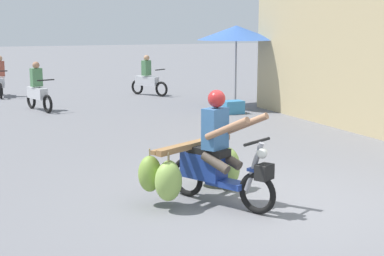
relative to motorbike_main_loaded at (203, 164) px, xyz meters
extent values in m
plane|color=slate|center=(0.68, -0.65, -0.49)|extent=(120.00, 120.00, 0.00)
torus|color=black|center=(0.38, -0.89, -0.21)|extent=(0.32, 0.54, 0.56)
torus|color=black|center=(-0.16, 0.18, -0.21)|extent=(0.32, 0.54, 0.56)
cube|color=navy|center=(0.15, -0.44, -0.17)|extent=(0.47, 0.61, 0.08)
cube|color=navy|center=(-0.03, -0.09, 0.01)|extent=(0.54, 0.70, 0.36)
cube|color=black|center=(0.01, -0.16, 0.23)|extent=(0.50, 0.65, 0.10)
cylinder|color=gray|center=(0.35, -0.84, 0.13)|extent=(0.19, 0.28, 0.69)
cylinder|color=black|center=(0.37, -0.87, 0.47)|extent=(0.52, 0.29, 0.04)
sphere|color=silver|center=(0.41, -0.94, 0.33)|extent=(0.14, 0.14, 0.14)
cube|color=black|center=(0.43, -0.98, 0.09)|extent=(0.29, 0.25, 0.20)
cube|color=navy|center=(0.38, -0.89, 0.09)|extent=(0.22, 0.29, 0.04)
cube|color=olive|center=(-0.09, 0.05, 0.29)|extent=(1.38, 0.77, 0.08)
cube|color=olive|center=(-0.18, 0.21, 0.26)|extent=(1.24, 0.68, 0.06)
ellipsoid|color=#8DB150|center=(-0.64, -0.32, -0.09)|extent=(0.47, 0.44, 0.53)
cylinder|color=#998459|center=(-0.64, -0.32, 0.22)|extent=(0.02, 0.02, 0.15)
ellipsoid|color=#84A847|center=(-0.58, -0.17, -0.11)|extent=(0.40, 0.38, 0.52)
cylinder|color=#998459|center=(-0.58, -0.17, 0.21)|extent=(0.02, 0.02, 0.17)
ellipsoid|color=#80A443|center=(0.34, 0.58, -0.11)|extent=(0.56, 0.53, 0.62)
cylinder|color=#998459|center=(0.34, 0.58, 0.23)|extent=(0.02, 0.02, 0.13)
ellipsoid|color=#7DA03F|center=(-0.78, 0.01, -0.06)|extent=(0.40, 0.37, 0.50)
cylinder|color=#998459|center=(-0.78, 0.01, 0.23)|extent=(0.02, 0.02, 0.13)
ellipsoid|color=#8CAF4F|center=(0.52, 0.27, -0.16)|extent=(0.57, 0.57, 0.60)
cylinder|color=#998459|center=(0.52, 0.27, 0.20)|extent=(0.02, 0.02, 0.18)
cube|color=#386699|center=(0.06, -0.26, 0.56)|extent=(0.40, 0.35, 0.56)
sphere|color=#B22626|center=(0.07, -0.28, 0.97)|extent=(0.24, 0.24, 0.24)
cylinder|color=#9E7051|center=(0.39, -0.48, 0.62)|extent=(0.45, 0.66, 0.39)
cylinder|color=#9E7051|center=(0.04, -0.66, 0.62)|extent=(0.36, 0.70, 0.39)
cylinder|color=#4C4238|center=(0.24, -0.31, 0.13)|extent=(0.31, 0.45, 0.27)
cylinder|color=#4C4238|center=(-0.01, -0.43, 0.13)|extent=(0.31, 0.45, 0.27)
torus|color=black|center=(3.38, 11.03, -0.23)|extent=(0.34, 0.49, 0.52)
torus|color=black|center=(2.81, 11.97, -0.23)|extent=(0.34, 0.49, 0.52)
cube|color=silver|center=(3.05, 11.59, 0.01)|extent=(0.67, 0.89, 0.32)
cylinder|color=black|center=(3.35, 11.07, 0.43)|extent=(0.45, 0.29, 0.04)
cube|color=#4C7F51|center=(3.03, 11.60, 0.46)|extent=(0.36, 0.33, 0.52)
sphere|color=tan|center=(3.05, 11.59, 0.81)|extent=(0.20, 0.20, 0.20)
torus|color=black|center=(-1.74, 12.56, -0.23)|extent=(0.13, 0.53, 0.52)
torus|color=black|center=(-1.62, 13.65, -0.23)|extent=(0.13, 0.53, 0.52)
cube|color=silver|center=(-1.67, 13.20, 0.01)|extent=(0.33, 0.92, 0.32)
cylinder|color=black|center=(-1.73, 12.61, 0.43)|extent=(0.50, 0.09, 0.04)
cube|color=#994738|center=(-1.67, 13.22, 0.46)|extent=(0.32, 0.23, 0.52)
torus|color=black|center=(-0.79, 8.83, -0.23)|extent=(0.22, 0.52, 0.52)
torus|color=black|center=(-1.09, 9.89, -0.23)|extent=(0.22, 0.52, 0.52)
cube|color=silver|center=(-0.97, 9.46, 0.01)|extent=(0.48, 0.93, 0.32)
cylinder|color=black|center=(-0.80, 8.88, 0.43)|extent=(0.49, 0.17, 0.04)
cube|color=#4C7F51|center=(-0.97, 9.48, 0.46)|extent=(0.34, 0.28, 0.52)
sphere|color=#9E7051|center=(-0.97, 9.46, 0.81)|extent=(0.20, 0.20, 0.20)
cylinder|color=#99999E|center=(4.61, 7.90, 0.55)|extent=(0.05, 0.05, 2.09)
cone|color=#3860B2|center=(4.61, 7.90, 1.70)|extent=(2.33, 2.33, 0.42)
cube|color=teal|center=(3.92, 6.73, -0.31)|extent=(0.56, 0.40, 0.36)
camera|label=1|loc=(-3.16, -7.04, 1.95)|focal=52.72mm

